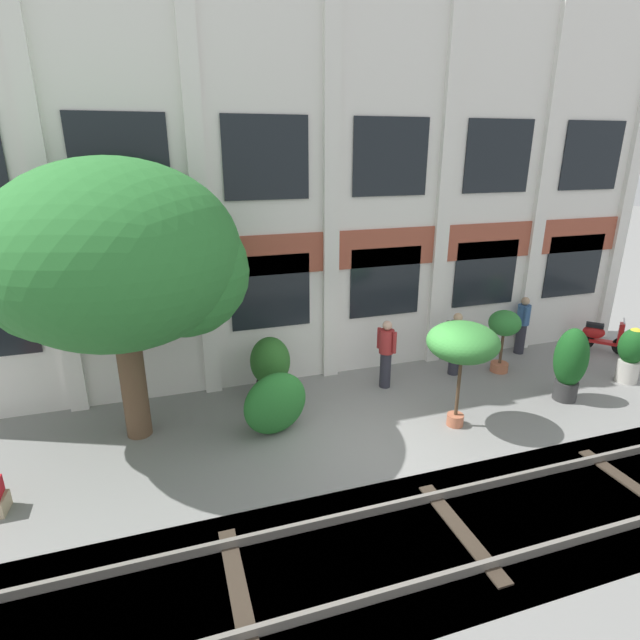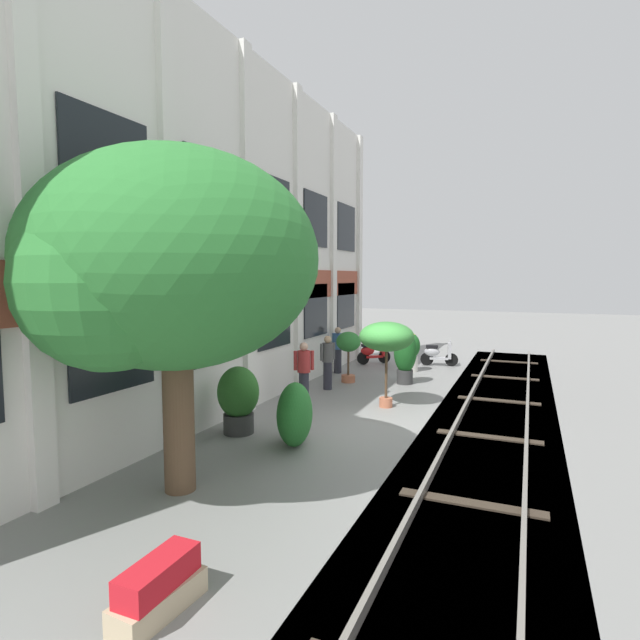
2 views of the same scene
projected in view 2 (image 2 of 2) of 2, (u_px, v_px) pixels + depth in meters
The scene contains 16 objects.
ground_plane at pixel (365, 424), 11.29m from camera, with size 80.00×80.00×0.00m, color gray.
apartment_facade at pixel (237, 233), 12.20m from camera, with size 17.49×0.64×8.84m.
rail_tracks at pixel (488, 445), 10.27m from camera, with size 25.13×2.80×0.43m.
broadleaf_tree at pixel (175, 267), 7.51m from camera, with size 4.57×4.35×5.25m.
potted_plant_stone_basin at pixel (238, 397), 10.60m from camera, with size 0.89×0.89×1.44m.
potted_plant_low_pan at pixel (387, 338), 12.64m from camera, with size 1.39×1.39×2.20m.
potted_plant_terracotta_small at pixel (348, 346), 15.71m from camera, with size 0.77×0.77×1.61m.
potted_plant_ribbed_drum at pixel (411, 350), 17.54m from camera, with size 0.62×0.62×1.37m.
potted_plant_square_trough at pixel (159, 588), 4.92m from camera, with size 1.04×0.46×0.55m.
potted_plant_fluted_column at pixel (405, 355), 15.50m from camera, with size 0.70×0.70×1.69m.
scooter_near_curb at pixel (437, 354), 18.69m from camera, with size 0.56×1.37×0.98m.
scooter_second_parked at pixel (372, 353), 19.08m from camera, with size 1.00×1.07×0.98m.
resident_by_doorway at pixel (304, 371), 12.92m from camera, with size 0.34×0.48×1.64m.
resident_watching_tracks at pixel (338, 349), 17.22m from camera, with size 0.34×0.48×1.60m.
resident_near_plants at pixel (328, 361), 14.73m from camera, with size 0.46×0.34×1.60m.
topiary_hedge at pixel (295, 414), 9.85m from camera, with size 1.36×0.70×1.25m, color #236B28.
Camera 2 is at (-10.57, -3.36, 3.33)m, focal length 28.00 mm.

